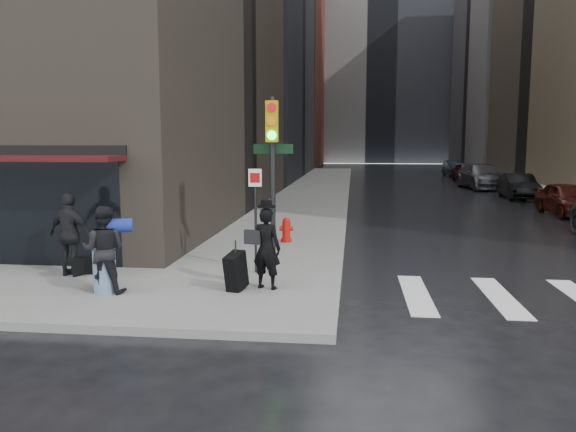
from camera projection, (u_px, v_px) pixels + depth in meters
name	position (u px, v px, depth m)	size (l,w,h in m)	color
ground	(233.00, 303.00, 10.55)	(140.00, 140.00, 0.00)	black
sidewalk_left	(319.00, 187.00, 37.14)	(4.00, 50.00, 0.15)	slate
sidewalk_right	(531.00, 189.00, 35.60)	(3.00, 50.00, 0.15)	slate
bldg_left_far	(235.00, 63.00, 71.41)	(22.00, 20.00, 26.00)	brown
bldg_right_far	(567.00, 57.00, 63.08)	(22.00, 20.00, 25.00)	gray
bldg_distant	(380.00, 56.00, 84.60)	(40.00, 12.00, 32.00)	gray
man_overcoat	(260.00, 252.00, 10.88)	(1.11, 0.83, 1.78)	black
man_jeans	(103.00, 250.00, 10.59)	(1.21, 0.73, 1.67)	black
man_greycoat	(70.00, 235.00, 11.94)	(1.12, 0.67, 1.79)	black
traffic_light	(271.00, 161.00, 11.95)	(0.95, 0.46, 3.80)	black
fire_hydrant	(286.00, 231.00, 16.12)	(0.40, 0.31, 0.71)	#B6120B
parked_car_1	(567.00, 199.00, 23.16)	(1.60, 3.98, 1.36)	#42140D
parked_car_2	(518.00, 186.00, 29.80)	(1.42, 4.08, 1.34)	black
parked_car_3	(482.00, 176.00, 36.45)	(2.24, 5.52, 1.60)	#424247
parked_car_4	(467.00, 172.00, 43.03)	(1.76, 4.37, 1.49)	#3C0C0F
parked_car_5	(455.00, 168.00, 49.64)	(1.48, 4.25, 1.40)	black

